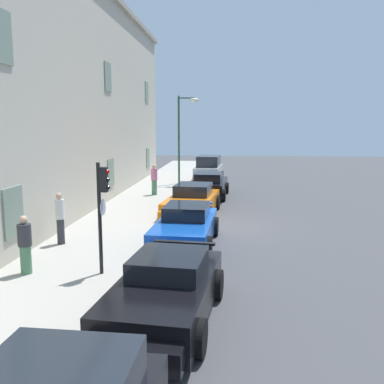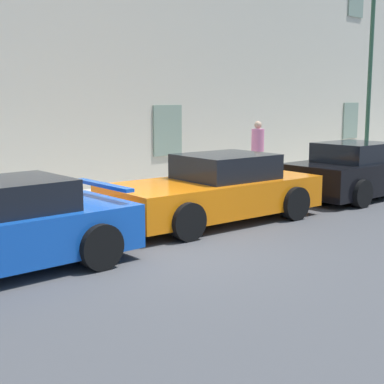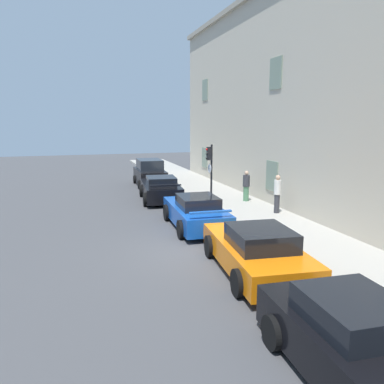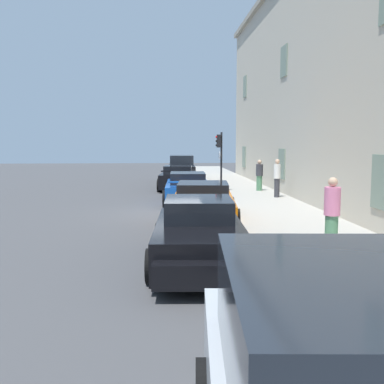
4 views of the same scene
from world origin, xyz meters
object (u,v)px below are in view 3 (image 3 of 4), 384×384
at_px(sportscar_tail_end, 372,359).
at_px(pedestrian_strolling, 277,193).
at_px(hatchback_parked, 150,174).
at_px(sportscar_yellow_flank, 195,212).
at_px(traffic_light, 210,164).
at_px(sportscar_white_middle, 254,249).
at_px(pedestrian_bystander, 246,186).
at_px(sportscar_red_lead, 160,189).

height_order(sportscar_tail_end, pedestrian_strolling, pedestrian_strolling).
bearing_deg(sportscar_tail_end, hatchback_parked, 178.47).
height_order(sportscar_yellow_flank, traffic_light, traffic_light).
distance_m(sportscar_white_middle, traffic_light, 8.59).
relative_size(hatchback_parked, pedestrian_bystander, 2.44).
height_order(sportscar_tail_end, traffic_light, traffic_light).
xyz_separation_m(sportscar_tail_end, pedestrian_strolling, (-10.88, 4.53, 0.44)).
bearing_deg(sportscar_white_middle, hatchback_parked, -179.97).
relative_size(sportscar_yellow_flank, sportscar_tail_end, 1.01).
bearing_deg(hatchback_parked, pedestrian_strolling, 21.30).
xyz_separation_m(sportscar_yellow_flank, traffic_light, (-3.27, 1.85, 1.60)).
height_order(sportscar_yellow_flank, sportscar_white_middle, sportscar_white_middle).
bearing_deg(pedestrian_strolling, sportscar_tail_end, -22.57).
height_order(sportscar_tail_end, pedestrian_bystander, pedestrian_bystander).
relative_size(sportscar_tail_end, hatchback_parked, 1.23).
height_order(sportscar_yellow_flank, pedestrian_bystander, pedestrian_bystander).
bearing_deg(pedestrian_bystander, pedestrian_strolling, 3.90).
xyz_separation_m(sportscar_yellow_flank, hatchback_parked, (-10.73, 0.22, 0.18)).
xyz_separation_m(sportscar_yellow_flank, pedestrian_strolling, (-0.57, 4.18, 0.44)).
relative_size(sportscar_tail_end, traffic_light, 1.60).
bearing_deg(traffic_light, pedestrian_bystander, 95.06).
distance_m(sportscar_tail_end, pedestrian_bystander, 14.44).
height_order(sportscar_yellow_flank, sportscar_tail_end, sportscar_tail_end).
distance_m(traffic_light, pedestrian_bystander, 2.48).
bearing_deg(sportscar_white_middle, sportscar_red_lead, -177.87).
distance_m(sportscar_yellow_flank, pedestrian_bystander, 5.29).
height_order(pedestrian_strolling, pedestrian_bystander, pedestrian_strolling).
distance_m(hatchback_parked, traffic_light, 7.77).
bearing_deg(hatchback_parked, pedestrian_bystander, 27.37).
bearing_deg(sportscar_red_lead, sportscar_yellow_flank, 1.74).
distance_m(hatchback_parked, pedestrian_bystander, 8.19).
height_order(sportscar_red_lead, traffic_light, traffic_light).
distance_m(traffic_light, pedestrian_strolling, 3.74).
bearing_deg(sportscar_white_middle, pedestrian_bystander, 156.10).
xyz_separation_m(sportscar_white_middle, hatchback_parked, (-15.75, -0.01, 0.18)).
relative_size(hatchback_parked, pedestrian_strolling, 2.23).
bearing_deg(pedestrian_bystander, hatchback_parked, -152.63).
bearing_deg(traffic_light, sportscar_red_lead, -140.50).
distance_m(pedestrian_strolling, pedestrian_bystander, 2.89).
bearing_deg(sportscar_red_lead, hatchback_parked, 175.54).
distance_m(sportscar_white_middle, pedestrian_strolling, 6.86).
xyz_separation_m(hatchback_parked, traffic_light, (7.46, 1.64, 1.41)).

